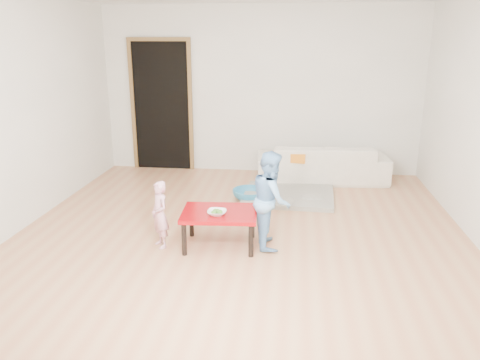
% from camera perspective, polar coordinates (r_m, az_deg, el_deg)
% --- Properties ---
extents(floor, '(5.00, 5.00, 0.01)m').
position_cam_1_polar(floor, '(5.38, 0.26, -6.01)').
color(floor, '#BB7950').
rests_on(floor, ground).
extents(back_wall, '(5.00, 0.02, 2.60)m').
position_cam_1_polar(back_wall, '(7.49, 2.51, 10.80)').
color(back_wall, silver).
rests_on(back_wall, floor).
extents(left_wall, '(0.02, 5.00, 2.60)m').
position_cam_1_polar(left_wall, '(5.86, -25.05, 7.52)').
color(left_wall, silver).
rests_on(left_wall, floor).
extents(doorway, '(1.02, 0.08, 2.11)m').
position_cam_1_polar(doorway, '(7.79, -9.49, 8.79)').
color(doorway, brown).
rests_on(doorway, back_wall).
extents(sofa, '(1.99, 0.91, 0.57)m').
position_cam_1_polar(sofa, '(7.22, 9.94, 2.11)').
color(sofa, white).
rests_on(sofa, floor).
extents(cushion, '(0.56, 0.52, 0.13)m').
position_cam_1_polar(cushion, '(6.98, 6.22, 3.06)').
color(cushion, orange).
rests_on(cushion, sofa).
extents(red_table, '(0.80, 0.63, 0.38)m').
position_cam_1_polar(red_table, '(4.91, -2.49, -5.96)').
color(red_table, maroon).
rests_on(red_table, floor).
extents(bowl, '(0.19, 0.19, 0.05)m').
position_cam_1_polar(bowl, '(4.74, -2.83, -3.99)').
color(bowl, white).
rests_on(bowl, red_table).
extents(broccoli, '(0.12, 0.12, 0.06)m').
position_cam_1_polar(broccoli, '(4.74, -2.83, -3.94)').
color(broccoli, '#2D5919').
rests_on(broccoli, red_table).
extents(child_pink, '(0.29, 0.31, 0.71)m').
position_cam_1_polar(child_pink, '(4.90, -9.74, -4.18)').
color(child_pink, '#DB648C').
rests_on(child_pink, floor).
extents(child_blue, '(0.46, 0.55, 1.01)m').
position_cam_1_polar(child_blue, '(4.82, 3.82, -2.38)').
color(child_blue, '#5FAADC').
rests_on(child_blue, floor).
extents(basin, '(0.45, 0.45, 0.14)m').
position_cam_1_polar(basin, '(6.32, 1.14, -1.79)').
color(basin, teal).
rests_on(basin, floor).
extents(blanket, '(1.25, 1.06, 0.06)m').
position_cam_1_polar(blanket, '(6.44, 5.95, -1.90)').
color(blanket, '#9D998B').
rests_on(blanket, floor).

